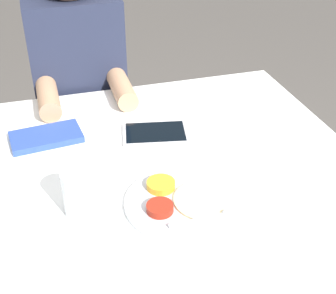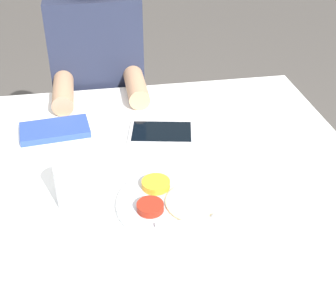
{
  "view_description": "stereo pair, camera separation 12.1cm",
  "coord_description": "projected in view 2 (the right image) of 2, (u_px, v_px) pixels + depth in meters",
  "views": [
    {
      "loc": [
        -0.26,
        -1.08,
        1.51
      ],
      "look_at": [
        0.04,
        -0.07,
        0.83
      ],
      "focal_mm": 50.0,
      "sensor_mm": 36.0,
      "label": 1
    },
    {
      "loc": [
        -0.14,
        -1.1,
        1.51
      ],
      "look_at": [
        0.04,
        -0.07,
        0.83
      ],
      "focal_mm": 50.0,
      "sensor_mm": 36.0,
      "label": 2
    }
  ],
  "objects": [
    {
      "name": "red_notebook",
      "position": [
        55.0,
        130.0,
        1.43
      ],
      "size": [
        0.22,
        0.14,
        0.02
      ],
      "color": "silver",
      "rests_on": "dining_table"
    },
    {
      "name": "thali_tray",
      "position": [
        176.0,
        202.0,
        1.14
      ],
      "size": [
        0.29,
        0.29,
        0.03
      ],
      "color": "#B7BABF",
      "rests_on": "dining_table"
    },
    {
      "name": "dining_table",
      "position": [
        153.0,
        249.0,
        1.55
      ],
      "size": [
        1.15,
        0.88,
        0.77
      ],
      "color": "silver",
      "rests_on": "ground_plane"
    },
    {
      "name": "tablet_device",
      "position": [
        162.0,
        132.0,
        1.42
      ],
      "size": [
        0.22,
        0.17,
        0.01
      ],
      "color": "#B7B7BC",
      "rests_on": "dining_table"
    },
    {
      "name": "drinking_glass",
      "position": [
        72.0,
        186.0,
        1.11
      ],
      "size": [
        0.08,
        0.08,
        0.12
      ],
      "color": "silver",
      "rests_on": "dining_table"
    },
    {
      "name": "person_diner",
      "position": [
        102.0,
        114.0,
        1.87
      ],
      "size": [
        0.33,
        0.42,
        1.25
      ],
      "color": "black",
      "rests_on": "ground_plane"
    }
  ]
}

